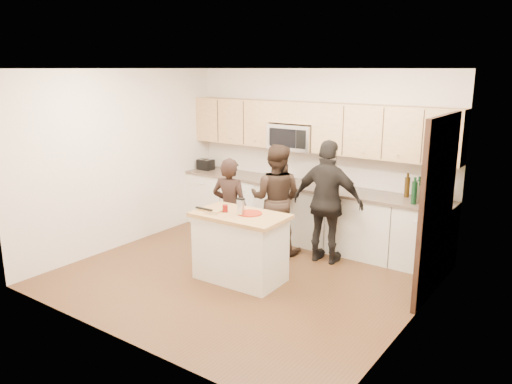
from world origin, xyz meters
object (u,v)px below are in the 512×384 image
Objects in this scene: island at (240,247)px; woman_center at (276,199)px; woman_right at (328,202)px; toaster at (206,165)px; woman_left at (230,209)px.

island is 0.74× the size of woman_center.
woman_right is at bearing 61.38° from island.
woman_left is at bearing -38.84° from toaster.
woman_left is at bearing 135.80° from island.
woman_right is (2.72, -0.54, -0.15)m from toaster.
toaster is at bearing -16.17° from woman_right.
woman_right is (1.22, 0.67, 0.14)m from woman_left.
woman_right is at bearing -164.58° from woman_left.
woman_left is 0.72m from woman_center.
island is at bearing 82.27° from woman_center.
toaster is 0.17× the size of woman_center.
island is at bearing 124.15° from woman_left.
toaster is at bearing -52.16° from woman_left.
woman_right reaches higher than toaster.
island is 0.86m from woman_left.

